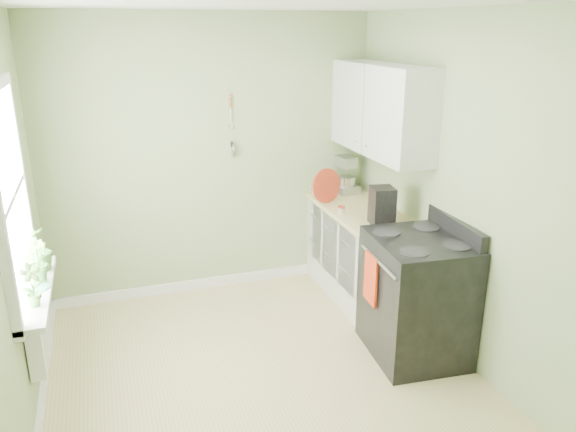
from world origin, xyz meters
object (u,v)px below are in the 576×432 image
object	(u,v)px
stove	(417,296)
coffee_maker	(382,207)
kettle	(322,184)
stand_mixer	(343,175)

from	to	relation	value
stove	coffee_maker	bearing A→B (deg)	91.23
kettle	stove	bearing A→B (deg)	-84.59
stand_mixer	coffee_maker	distance (m)	1.06
kettle	coffee_maker	world-z (taller)	coffee_maker
stove	kettle	world-z (taller)	stove
stand_mixer	kettle	size ratio (longest dim) A/B	2.05
stand_mixer	kettle	bearing A→B (deg)	-175.10
stove	coffee_maker	distance (m)	0.85
stove	stand_mixer	size ratio (longest dim) A/B	2.66
stand_mixer	kettle	xyz separation A→B (m)	(-0.25, -0.02, -0.08)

